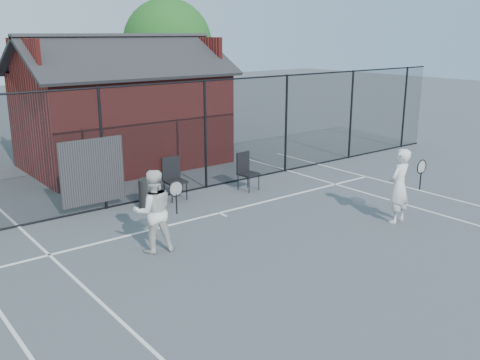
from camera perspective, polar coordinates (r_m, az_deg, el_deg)
ground at (r=10.81m, az=7.17°, el=-7.63°), size 80.00×80.00×0.00m
court_lines at (r=10.01m, az=12.60°, el=-9.82°), size 11.02×18.00×0.01m
fence at (r=14.03m, az=-8.12°, el=3.93°), size 22.04×3.00×3.00m
clubhouse at (r=17.87m, az=-12.38°, el=6.72°), size 6.50×4.36×4.19m
tree_right at (r=24.89m, az=-7.72°, el=14.18°), size 3.97×3.97×5.70m
player_front at (r=12.62m, az=16.62°, el=-0.60°), size 0.80×0.61×1.72m
player_back at (r=10.62m, az=-9.23°, el=-3.30°), size 0.97×0.82×1.67m
chair_left at (r=13.94m, az=-6.94°, el=0.05°), size 0.55×0.57×1.07m
chair_right at (r=14.68m, az=0.91°, el=0.84°), size 0.57×0.58×1.02m
waste_bin at (r=13.40m, az=-9.66°, el=-1.44°), size 0.62×0.62×0.74m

